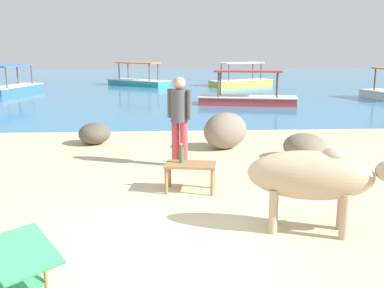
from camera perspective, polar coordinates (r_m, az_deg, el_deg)
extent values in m
cube|color=#CCB78E|center=(5.12, -3.86, -13.05)|extent=(18.00, 14.00, 0.04)
cube|color=teal|center=(26.72, -3.62, 7.42)|extent=(60.00, 36.00, 0.03)
cylinder|color=tan|center=(5.77, 18.18, -7.60)|extent=(0.11, 0.11, 0.53)
cylinder|color=tan|center=(5.50, 18.50, -8.63)|extent=(0.11, 0.11, 0.53)
cylinder|color=tan|center=(5.73, 10.21, -7.30)|extent=(0.11, 0.11, 0.53)
cylinder|color=tan|center=(5.46, 10.11, -8.33)|extent=(0.11, 0.11, 0.53)
ellipsoid|color=tan|center=(5.47, 14.49, -3.80)|extent=(1.54, 0.90, 0.58)
ellipsoid|color=tan|center=(5.43, 17.29, -1.41)|extent=(0.32, 0.29, 0.19)
cube|color=olive|center=(6.84, -0.21, -2.61)|extent=(0.82, 0.55, 0.04)
cylinder|color=olive|center=(7.05, 2.69, -3.99)|extent=(0.05, 0.05, 0.39)
cylinder|color=olive|center=(6.71, 2.54, -4.84)|extent=(0.05, 0.05, 0.39)
cylinder|color=olive|center=(7.11, -2.80, -3.85)|extent=(0.05, 0.05, 0.39)
cylinder|color=olive|center=(6.77, -3.24, -4.68)|extent=(0.05, 0.05, 0.39)
cylinder|color=#2D6B38|center=(6.87, -1.35, -1.45)|extent=(0.07, 0.07, 0.22)
cylinder|color=#2D6B38|center=(6.84, -1.36, -0.31)|extent=(0.03, 0.03, 0.06)
cylinder|color=yellow|center=(6.83, -1.36, 0.01)|extent=(0.03, 0.03, 0.02)
cylinder|color=olive|center=(4.66, -20.40, -15.25)|extent=(0.04, 0.04, 0.14)
cylinder|color=olive|center=(4.29, -17.75, -16.05)|extent=(0.04, 0.04, 0.34)
cube|color=#339356|center=(4.32, -22.34, -15.17)|extent=(0.67, 0.67, 0.21)
cube|color=#339356|center=(3.92, -20.63, -12.58)|extent=(0.70, 0.70, 0.23)
cylinder|color=#CC3D47|center=(8.25, -1.03, -0.07)|extent=(0.14, 0.14, 0.82)
cylinder|color=#CC3D47|center=(8.35, -2.06, 0.07)|extent=(0.14, 0.14, 0.82)
cylinder|color=#4C4C51|center=(8.18, -1.57, 4.80)|extent=(0.32, 0.32, 0.58)
cylinder|color=#4C4C51|center=(8.06, -0.33, 4.91)|extent=(0.09, 0.09, 0.52)
cylinder|color=#4C4C51|center=(8.30, -2.78, 5.10)|extent=(0.09, 0.09, 0.52)
sphere|color=tan|center=(8.14, -1.59, 7.60)|extent=(0.22, 0.22, 0.22)
ellipsoid|color=brown|center=(10.44, -12.06, 1.30)|extent=(0.95, 0.98, 0.48)
ellipsoid|color=#756651|center=(9.10, 13.89, -0.29)|extent=(1.06, 1.18, 0.50)
ellipsoid|color=gray|center=(9.74, 4.18, 1.68)|extent=(1.25, 1.16, 0.78)
cube|color=teal|center=(25.97, -6.69, 7.57)|extent=(3.55, 3.03, 0.28)
cube|color=white|center=(25.96, -6.70, 7.92)|extent=(3.64, 3.11, 0.04)
cylinder|color=brown|center=(26.35, -9.09, 8.90)|extent=(0.06, 0.06, 0.95)
cylinder|color=brown|center=(26.92, -7.98, 9.00)|extent=(0.06, 0.06, 0.95)
cylinder|color=brown|center=(24.95, -5.36, 8.83)|extent=(0.06, 0.06, 0.95)
cylinder|color=brown|center=(25.56, -4.28, 8.92)|extent=(0.06, 0.06, 0.95)
cube|color=orange|center=(25.91, -6.75, 10.04)|extent=(2.58, 2.25, 0.06)
cube|color=gold|center=(25.90, 6.13, 7.57)|extent=(3.72, 2.55, 0.28)
cube|color=white|center=(25.89, 6.14, 7.92)|extent=(3.81, 2.63, 0.04)
cylinder|color=brown|center=(26.80, 7.59, 9.00)|extent=(0.06, 0.06, 0.95)
cylinder|color=brown|center=(26.19, 8.61, 8.90)|extent=(0.06, 0.06, 0.95)
cylinder|color=brown|center=(25.57, 3.65, 8.93)|extent=(0.06, 0.06, 0.95)
cylinder|color=brown|center=(24.93, 4.62, 8.84)|extent=(0.06, 0.06, 0.95)
cube|color=silver|center=(25.83, 6.19, 10.04)|extent=(2.68, 1.93, 0.06)
cube|color=#C63833|center=(17.47, 6.95, 5.36)|extent=(3.75, 1.84, 0.28)
cube|color=white|center=(17.45, 6.96, 5.88)|extent=(3.83, 1.91, 0.04)
cylinder|color=brown|center=(17.79, 10.55, 7.35)|extent=(0.06, 0.06, 0.95)
cylinder|color=brown|center=(17.03, 10.62, 7.14)|extent=(0.06, 0.06, 0.95)
cylinder|color=brown|center=(17.86, 3.54, 7.55)|extent=(0.06, 0.06, 0.95)
cylinder|color=brown|center=(17.09, 3.31, 7.35)|extent=(0.06, 0.06, 0.95)
cube|color=red|center=(17.37, 7.04, 9.03)|extent=(2.66, 1.45, 0.06)
cube|color=#3866B7|center=(23.52, -21.42, 6.35)|extent=(1.96, 3.76, 0.28)
cube|color=white|center=(23.51, -21.45, 6.73)|extent=(2.03, 3.84, 0.04)
cylinder|color=brown|center=(24.59, -20.96, 8.04)|extent=(0.06, 0.06, 0.95)
cylinder|color=brown|center=(24.20, -19.39, 8.10)|extent=(0.06, 0.06, 0.95)
cylinder|color=brown|center=(22.36, -22.17, 7.61)|extent=(0.06, 0.06, 0.95)
cube|color=#3D66C6|center=(23.45, -21.63, 9.06)|extent=(1.53, 2.67, 0.06)
cylinder|color=brown|center=(21.04, 21.86, 7.41)|extent=(0.06, 0.06, 0.95)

